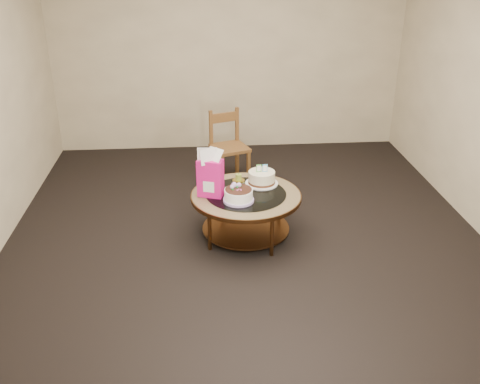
{
  "coord_description": "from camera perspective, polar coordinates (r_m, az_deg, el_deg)",
  "views": [
    {
      "loc": [
        -0.41,
        -4.41,
        2.57
      ],
      "look_at": [
        -0.05,
        0.02,
        0.47
      ],
      "focal_mm": 40.0,
      "sensor_mm": 36.0,
      "label": 1
    }
  ],
  "objects": [
    {
      "name": "dining_chair",
      "position": [
        6.17,
        -1.23,
        4.92
      ],
      "size": [
        0.48,
        0.48,
        0.82
      ],
      "rotation": [
        0.0,
        0.0,
        0.34
      ],
      "color": "brown",
      "rests_on": "ground"
    },
    {
      "name": "gift_bag",
      "position": [
        4.78,
        -3.18,
        2.03
      ],
      "size": [
        0.25,
        0.21,
        0.45
      ],
      "rotation": [
        0.0,
        0.0,
        -0.33
      ],
      "color": "#E51591",
      "rests_on": "coffee_table"
    },
    {
      "name": "pillar_candle",
      "position": [
        5.13,
        -0.15,
        1.39
      ],
      "size": [
        0.12,
        0.12,
        0.09
      ],
      "rotation": [
        0.0,
        0.0,
        0.11
      ],
      "color": "#EDD861",
      "rests_on": "coffee_table"
    },
    {
      "name": "cream_cake",
      "position": [
        5.07,
        2.33,
        1.51
      ],
      "size": [
        0.31,
        0.31,
        0.2
      ],
      "rotation": [
        0.0,
        0.0,
        0.05
      ],
      "color": "white",
      "rests_on": "coffee_table"
    },
    {
      "name": "ground",
      "position": [
        5.12,
        0.62,
        -4.79
      ],
      "size": [
        5.0,
        5.0,
        0.0
      ],
      "primitive_type": "plane",
      "color": "black",
      "rests_on": "ground"
    },
    {
      "name": "coffee_table",
      "position": [
        4.94,
        0.64,
        -0.99
      ],
      "size": [
        1.02,
        1.02,
        0.46
      ],
      "color": "brown",
      "rests_on": "ground"
    },
    {
      "name": "room_walls",
      "position": [
        4.54,
        0.71,
        12.28
      ],
      "size": [
        4.52,
        5.02,
        2.61
      ],
      "color": "beige",
      "rests_on": "ground"
    },
    {
      "name": "decorated_cake",
      "position": [
        4.74,
        -0.17,
        -0.39
      ],
      "size": [
        0.28,
        0.28,
        0.16
      ],
      "rotation": [
        0.0,
        0.0,
        -0.42
      ],
      "color": "#BD9DDE",
      "rests_on": "coffee_table"
    }
  ]
}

